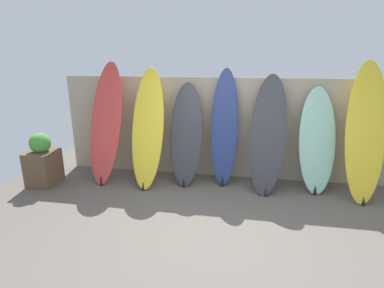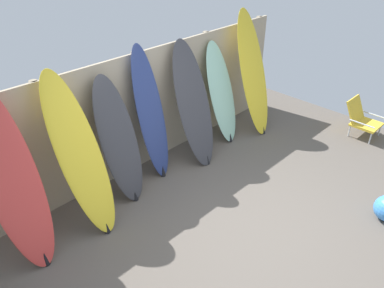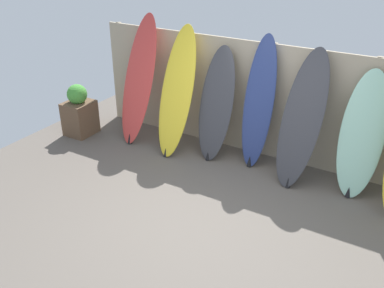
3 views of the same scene
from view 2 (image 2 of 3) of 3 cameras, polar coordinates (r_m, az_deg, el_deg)
The scene contains 10 objects.
ground at distance 4.99m, azimuth 7.75°, elevation -11.88°, with size 7.68×7.68×0.00m, color #5B544C.
fence_back at distance 5.63m, azimuth -7.87°, elevation 4.92°, with size 6.08×0.11×1.80m.
surfboard_red_0 at distance 4.38m, azimuth -25.77°, elevation -5.00°, with size 0.59×0.83×2.07m.
surfboard_yellow_1 at distance 4.59m, azimuth -16.68°, elevation -1.79°, with size 0.59×0.89×1.98m.
surfboard_charcoal_2 at distance 5.01m, azimuth -11.03°, elevation 0.37°, with size 0.56×0.59×1.73m.
surfboard_navy_3 at distance 5.36m, azimuth -6.25°, elevation 4.35°, with size 0.47×0.50×1.96m.
surfboard_charcoal_4 at distance 5.70m, azimuth 0.30°, elevation 5.86°, with size 0.65×0.79×1.88m.
surfboard_seafoam_5 at distance 6.34m, azimuth 4.55°, elevation 7.61°, with size 0.60×0.61×1.69m.
surfboard_yellow_6 at distance 6.64m, azimuth 9.32°, elevation 10.44°, with size 0.63×0.83×2.11m.
beach_chair at distance 7.29m, azimuth 24.40°, elevation 3.65°, with size 0.50×0.57×0.64m.
Camera 2 is at (-3.00, -2.04, 3.42)m, focal length 35.00 mm.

